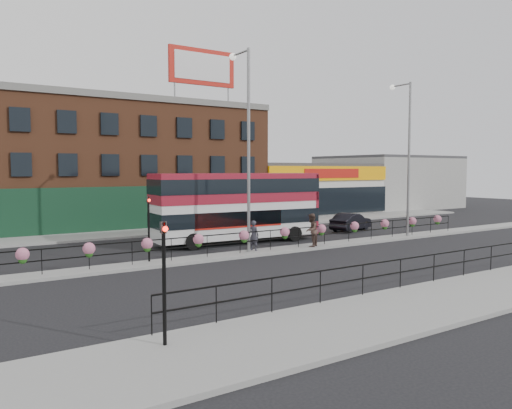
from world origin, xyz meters
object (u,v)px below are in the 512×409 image
pedestrian_b (311,230)px  lamp_column_west (246,132)px  lamp_column_east (406,145)px  double_decker_bus (238,200)px  pedestrian_a (254,235)px  car (351,222)px

pedestrian_b → lamp_column_west: size_ratio=0.18×
lamp_column_east → double_decker_bus: bearing=159.6°
pedestrian_a → lamp_column_west: 5.73m
double_decker_bus → lamp_column_west: 5.69m
double_decker_bus → pedestrian_b: (2.31, -4.47, -1.60)m
pedestrian_b → lamp_column_west: lamp_column_west is taller
double_decker_bus → car: bearing=3.9°
pedestrian_b → double_decker_bus: bearing=-94.6°
car → double_decker_bus: bearing=76.2°
double_decker_bus → lamp_column_west: (-1.72, -3.68, 3.98)m
pedestrian_a → lamp_column_east: (12.17, -0.30, 5.32)m
double_decker_bus → lamp_column_west: lamp_column_west is taller
double_decker_bus → car: double_decker_bus is taller
lamp_column_east → pedestrian_b: bearing=-177.2°
pedestrian_a → lamp_column_west: size_ratio=0.15×
car → lamp_column_west: bearing=92.0°
double_decker_bus → pedestrian_b: size_ratio=5.68×
pedestrian_a → lamp_column_east: lamp_column_east is taller
pedestrian_a → lamp_column_east: 13.29m
lamp_column_east → pedestrian_a: bearing=178.6°
car → pedestrian_b: pedestrian_b is taller
car → lamp_column_east: size_ratio=0.42×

